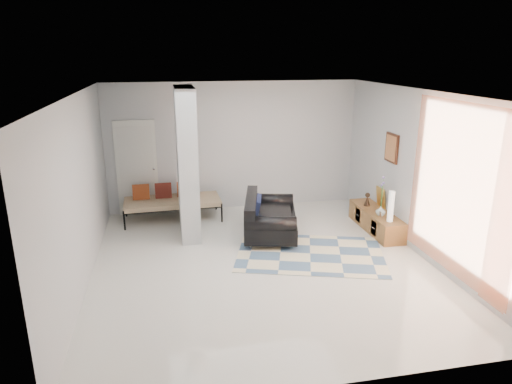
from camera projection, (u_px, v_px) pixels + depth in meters
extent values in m
plane|color=silver|center=(262.00, 263.00, 7.62)|extent=(6.00, 6.00, 0.00)
plane|color=white|center=(263.00, 93.00, 6.80)|extent=(6.00, 6.00, 0.00)
plane|color=#B9BBBE|center=(234.00, 146.00, 10.02)|extent=(6.00, 0.00, 6.00)
plane|color=#B9BBBE|center=(328.00, 267.00, 4.40)|extent=(6.00, 0.00, 6.00)
plane|color=#B9BBBE|center=(80.00, 193.00, 6.69)|extent=(0.00, 6.00, 6.00)
plane|color=#B9BBBE|center=(421.00, 174.00, 7.73)|extent=(0.00, 6.00, 6.00)
cube|color=#ABB1B3|center=(187.00, 163.00, 8.50)|extent=(0.35, 1.20, 2.80)
cube|color=silver|center=(137.00, 168.00, 9.70)|extent=(0.85, 0.06, 2.04)
plane|color=#FE7942|center=(459.00, 191.00, 6.62)|extent=(0.00, 2.55, 2.55)
cube|color=#3E1D10|center=(392.00, 148.00, 8.61)|extent=(0.04, 0.45, 0.55)
cube|color=brown|center=(376.00, 220.00, 9.00)|extent=(0.45, 1.65, 0.40)
cube|color=#3E1D10|center=(374.00, 228.00, 8.62)|extent=(0.02, 0.22, 0.28)
cube|color=#3E1D10|center=(358.00, 215.00, 9.30)|extent=(0.02, 0.22, 0.28)
cube|color=gold|center=(381.00, 197.00, 9.13)|extent=(0.09, 0.32, 0.40)
cube|color=silver|center=(381.00, 215.00, 8.56)|extent=(0.04, 0.10, 0.12)
cylinder|color=silver|center=(250.00, 246.00, 8.18)|extent=(0.05, 0.05, 0.10)
cylinder|color=silver|center=(252.00, 220.00, 9.46)|extent=(0.05, 0.05, 0.10)
cylinder|color=silver|center=(292.00, 247.00, 8.16)|extent=(0.05, 0.05, 0.10)
cylinder|color=silver|center=(289.00, 220.00, 9.44)|extent=(0.05, 0.05, 0.10)
cube|color=black|center=(271.00, 223.00, 8.75)|extent=(1.28, 1.75, 0.30)
cube|color=black|center=(251.00, 206.00, 8.66)|extent=(0.55, 1.59, 0.36)
cylinder|color=black|center=(271.00, 224.00, 8.04)|extent=(0.94, 0.48, 0.28)
cylinder|color=black|center=(271.00, 200.00, 9.32)|extent=(0.94, 0.48, 0.28)
cube|color=black|center=(257.00, 205.00, 8.65)|extent=(0.27, 0.60, 0.31)
cylinder|color=black|center=(124.00, 221.00, 9.00)|extent=(0.04, 0.04, 0.40)
cylinder|color=black|center=(222.00, 213.00, 9.43)|extent=(0.04, 0.04, 0.40)
cylinder|color=black|center=(126.00, 208.00, 9.75)|extent=(0.04, 0.04, 0.40)
cylinder|color=black|center=(216.00, 201.00, 10.18)|extent=(0.04, 0.04, 0.40)
cube|color=beige|center=(173.00, 202.00, 9.54)|extent=(2.00, 0.90, 0.12)
cube|color=brown|center=(141.00, 192.00, 9.48)|extent=(0.35, 0.18, 0.33)
cube|color=#5F1F17|center=(163.00, 191.00, 9.58)|extent=(0.35, 0.18, 0.33)
cube|color=brown|center=(185.00, 189.00, 9.68)|extent=(0.35, 0.18, 0.33)
cube|color=beige|center=(310.00, 254.00, 7.97)|extent=(2.90, 2.34, 0.01)
cylinder|color=beige|center=(391.00, 206.00, 8.32)|extent=(0.11, 0.11, 0.57)
imported|color=silver|center=(381.00, 211.00, 8.67)|extent=(0.20, 0.20, 0.19)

